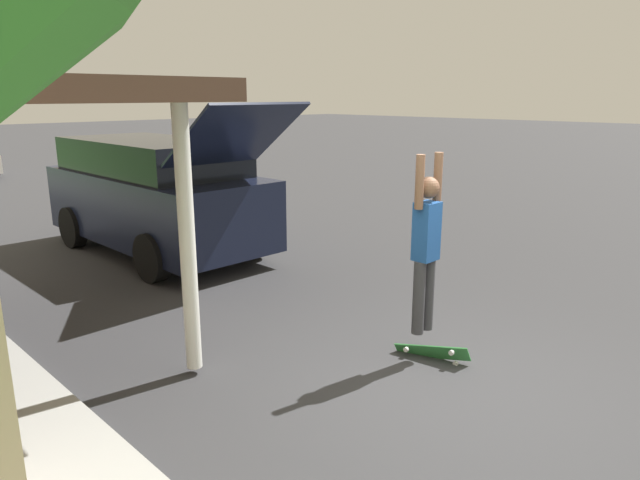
% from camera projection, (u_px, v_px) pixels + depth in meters
% --- Properties ---
extents(ground_plane, '(120.00, 120.00, 0.00)m').
position_uv_depth(ground_plane, '(450.00, 392.00, 5.60)').
color(ground_plane, '#333335').
extents(suv_parked, '(2.19, 5.53, 2.74)m').
position_uv_depth(suv_parked, '(156.00, 193.00, 10.36)').
color(suv_parked, black).
rests_on(suv_parked, ground_plane).
extents(skateboarder, '(0.41, 0.22, 1.92)m').
position_uv_depth(skateboarder, '(426.00, 243.00, 5.96)').
color(skateboarder, '#38383D').
rests_on(skateboarder, ground_plane).
extents(skateboard, '(0.35, 0.80, 0.34)m').
position_uv_depth(skateboard, '(432.00, 353.00, 6.29)').
color(skateboard, '#337F3D').
rests_on(skateboard, ground_plane).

